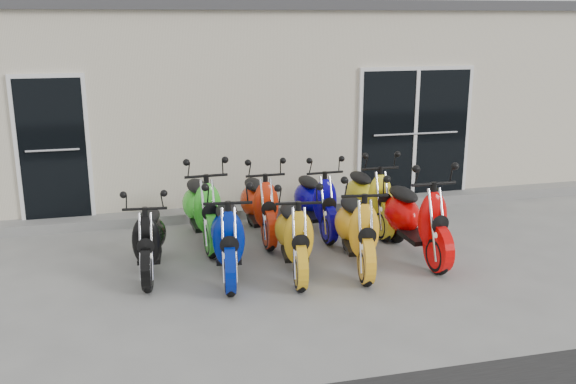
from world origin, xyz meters
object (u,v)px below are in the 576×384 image
Objects in this scene: scooter_front_red at (416,207)px; scooter_back_red at (259,195)px; scooter_back_blue at (316,192)px; scooter_front_orange_a at (294,225)px; scooter_front_blue at (228,226)px; scooter_front_orange_b at (357,218)px; scooter_front_black at (149,229)px; scooter_back_yellow at (369,188)px; scooter_back_green at (202,198)px.

scooter_front_red is 2.24m from scooter_back_red.
scooter_back_red is at bearing 178.97° from scooter_back_blue.
scooter_front_blue is at bearing -179.72° from scooter_front_orange_a.
scooter_front_blue reaches higher than scooter_front_orange_a.
scooter_back_blue is at bearing 103.32° from scooter_front_orange_b.
scooter_front_black is at bearing 170.07° from scooter_front_blue.
scooter_front_red is 1.09× the size of scooter_back_red.
scooter_front_orange_b reaches higher than scooter_back_yellow.
scooter_back_yellow is (3.27, 1.04, 0.04)m from scooter_front_black.
scooter_front_red is at bearing 18.98° from scooter_front_orange_b.
scooter_front_blue is 1.63m from scooter_front_orange_b.
scooter_front_orange_b reaches higher than scooter_front_black.
scooter_front_black is 0.93× the size of scooter_back_yellow.
scooter_front_orange_a is 0.95× the size of scooter_back_green.
scooter_back_green reaches higher than scooter_back_red.
scooter_front_orange_a is at bearing -118.27° from scooter_back_blue.
scooter_back_green is at bearing 151.12° from scooter_front_orange_b.
scooter_front_red is at bearing 1.97° from scooter_front_black.
scooter_back_red is 0.99× the size of scooter_back_yellow.
scooter_front_blue reaches higher than scooter_back_blue.
scooter_back_blue is 0.82m from scooter_back_yellow.
scooter_back_blue is at bearing 48.46° from scooter_front_blue.
scooter_front_black is 0.86× the size of scooter_front_red.
scooter_back_blue is at bearing -1.30° from scooter_back_green.
scooter_front_orange_b is at bearing -171.41° from scooter_front_red.
scooter_front_blue is 2.68m from scooter_back_yellow.
scooter_back_blue is at bearing 126.05° from scooter_front_red.
scooter_back_yellow is (1.67, -0.00, 0.00)m from scooter_back_red.
scooter_front_orange_a is 1.00× the size of scooter_back_red.
scooter_back_yellow reaches higher than scooter_front_orange_a.
scooter_front_orange_b is 0.99× the size of scooter_back_green.
scooter_front_black is 1.91m from scooter_back_red.
scooter_front_red is (3.44, -0.23, 0.09)m from scooter_front_black.
scooter_back_red is at bearing 103.00° from scooter_front_orange_a.
scooter_back_red is (0.66, 1.32, -0.02)m from scooter_front_blue.
scooter_front_orange_b is (1.63, -0.11, 0.00)m from scooter_front_blue.
scooter_front_black is 0.94× the size of scooter_back_red.
scooter_front_blue is at bearing -174.90° from scooter_front_orange_b.
scooter_front_black is 0.91× the size of scooter_front_blue.
scooter_front_blue is at bearing -140.68° from scooter_back_blue.
scooter_front_blue is at bearing -86.10° from scooter_back_green.
scooter_back_blue is at bearing 177.65° from scooter_back_yellow.
scooter_back_yellow is (2.33, 1.32, -0.02)m from scooter_front_blue.
scooter_back_yellow reaches higher than scooter_back_blue.
scooter_front_orange_a is 0.96× the size of scooter_front_orange_b.
scooter_back_red is 0.85m from scooter_back_blue.
scooter_back_green is 1.05× the size of scooter_back_yellow.
scooter_back_blue is (2.44, 1.06, 0.02)m from scooter_front_black.
scooter_back_green is (-0.97, 1.38, 0.04)m from scooter_front_orange_a.
scooter_front_black is 0.94× the size of scooter_front_orange_a.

